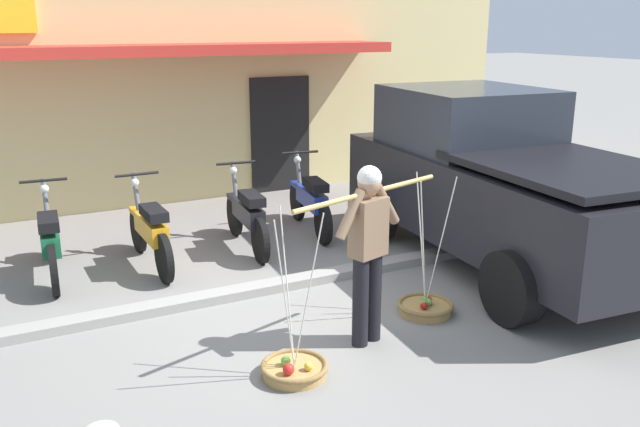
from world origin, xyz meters
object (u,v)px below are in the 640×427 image
object	(u,v)px
fruit_basket_right_side	(294,368)
fruit_basket_left_side	(425,306)
motorcycle_nearest_shop	(50,241)
motorcycle_third_in_row	(247,216)
fruit_vendor	(368,243)
motorcycle_end_of_row	(310,201)
motorcycle_second_in_row	(150,231)
parked_truck	(496,181)

from	to	relation	value
fruit_basket_right_side	fruit_basket_left_side	bearing A→B (deg)	17.06
motorcycle_nearest_shop	motorcycle_third_in_row	distance (m)	2.42
motorcycle_third_in_row	fruit_basket_right_side	bearing A→B (deg)	-104.82
fruit_vendor	fruit_basket_left_side	distance (m)	1.28
motorcycle_end_of_row	motorcycle_second_in_row	bearing A→B (deg)	-170.70
motorcycle_end_of_row	parked_truck	world-z (taller)	parked_truck
motorcycle_third_in_row	motorcycle_end_of_row	distance (m)	1.11
fruit_basket_left_side	parked_truck	bearing A→B (deg)	28.96
motorcycle_nearest_shop	motorcycle_second_in_row	bearing A→B (deg)	-8.85
motorcycle_third_in_row	parked_truck	xyz separation A→B (m)	(2.56, -1.83, 0.58)
parked_truck	fruit_basket_right_side	bearing A→B (deg)	-156.83
fruit_basket_left_side	motorcycle_second_in_row	size ratio (longest dim) A/B	0.80
fruit_vendor	motorcycle_nearest_shop	distance (m)	3.98
fruit_basket_left_side	fruit_vendor	bearing A→B (deg)	-163.05
fruit_vendor	motorcycle_third_in_row	distance (m)	3.08
fruit_basket_left_side	motorcycle_third_in_row	world-z (taller)	fruit_basket_left_side
fruit_basket_right_side	motorcycle_second_in_row	xyz separation A→B (m)	(-0.42, 3.21, 0.38)
motorcycle_nearest_shop	parked_truck	distance (m)	5.37
fruit_basket_left_side	motorcycle_second_in_row	bearing A→B (deg)	129.12
parked_truck	motorcycle_second_in_row	bearing A→B (deg)	155.78
fruit_basket_left_side	fruit_basket_right_side	xyz separation A→B (m)	(-1.75, -0.54, -0.00)
motorcycle_second_in_row	motorcycle_third_in_row	world-z (taller)	same
motorcycle_second_in_row	motorcycle_third_in_row	size ratio (longest dim) A/B	1.00
motorcycle_nearest_shop	parked_truck	xyz separation A→B (m)	(4.98, -1.91, 0.58)
motorcycle_nearest_shop	parked_truck	size ratio (longest dim) A/B	0.38
motorcycle_third_in_row	fruit_vendor	bearing A→B (deg)	-89.97
motorcycle_nearest_shop	motorcycle_third_in_row	world-z (taller)	same
fruit_basket_right_side	motorcycle_nearest_shop	world-z (taller)	fruit_basket_right_side
fruit_vendor	parked_truck	world-z (taller)	parked_truck
motorcycle_nearest_shop	parked_truck	world-z (taller)	parked_truck
fruit_vendor	motorcycle_second_in_row	xyz separation A→B (m)	(-1.30, 2.94, -0.53)
fruit_basket_left_side	motorcycle_nearest_shop	xyz separation A→B (m)	(-3.29, 2.85, 0.38)
fruit_vendor	fruit_basket_right_side	bearing A→B (deg)	-162.83
fruit_basket_left_side	motorcycle_end_of_row	world-z (taller)	fruit_basket_left_side
fruit_basket_left_side	motorcycle_third_in_row	distance (m)	2.93
motorcycle_nearest_shop	fruit_vendor	bearing A→B (deg)	-52.14
motorcycle_third_in_row	parked_truck	distance (m)	3.21
fruit_basket_right_side	motorcycle_second_in_row	world-z (taller)	fruit_basket_right_side
fruit_vendor	motorcycle_end_of_row	xyz separation A→B (m)	(1.07, 3.33, -0.53)
motorcycle_nearest_shop	motorcycle_second_in_row	world-z (taller)	same
fruit_basket_left_side	fruit_basket_right_side	distance (m)	1.83
fruit_vendor	motorcycle_third_in_row	xyz separation A→B (m)	(-0.00, 3.04, -0.53)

